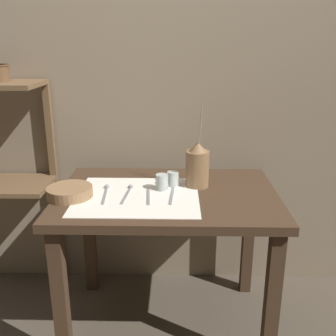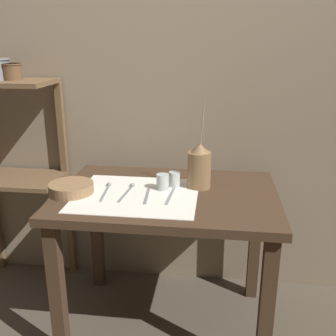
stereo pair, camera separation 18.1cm
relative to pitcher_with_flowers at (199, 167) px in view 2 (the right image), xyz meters
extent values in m
plane|color=brown|center=(-0.14, -0.08, -0.84)|extent=(12.00, 12.00, 0.00)
cube|color=gray|center=(-0.14, 0.38, 0.36)|extent=(7.00, 0.06, 2.40)
cube|color=#422D1E|center=(-0.14, -0.08, -0.12)|extent=(1.03, 0.71, 0.04)
cube|color=#422D1E|center=(-0.60, -0.38, -0.49)|extent=(0.06, 0.06, 0.70)
cube|color=#422D1E|center=(0.31, -0.38, -0.49)|extent=(0.06, 0.06, 0.70)
cube|color=#422D1E|center=(-0.60, 0.21, -0.49)|extent=(0.06, 0.06, 0.70)
cube|color=#422D1E|center=(0.31, 0.21, -0.49)|extent=(0.06, 0.06, 0.70)
cube|color=brown|center=(-1.05, 0.17, 0.37)|extent=(0.52, 0.32, 0.02)
cube|color=brown|center=(-1.05, 0.17, -0.17)|extent=(0.52, 0.32, 0.02)
cube|color=brown|center=(-0.81, 0.32, -0.23)|extent=(0.04, 0.04, 1.22)
cube|color=white|center=(-0.28, -0.14, -0.10)|extent=(0.56, 0.48, 0.00)
cylinder|color=olive|center=(0.00, 0.00, -0.01)|extent=(0.11, 0.11, 0.18)
cone|color=olive|center=(0.00, 0.00, 0.10)|extent=(0.08, 0.08, 0.04)
cylinder|color=#847056|center=(0.01, -0.01, 0.22)|extent=(0.02, 0.05, 0.21)
cylinder|color=#847056|center=(0.01, -0.01, 0.20)|extent=(0.01, 0.02, 0.17)
cylinder|color=#847056|center=(0.01, 0.01, 0.19)|extent=(0.01, 0.03, 0.13)
cylinder|color=#8E6B47|center=(-0.59, -0.16, -0.08)|extent=(0.21, 0.21, 0.05)
cylinder|color=#B7C1BC|center=(-0.17, -0.06, -0.06)|extent=(0.06, 0.06, 0.08)
cylinder|color=#B7C1BC|center=(-0.12, 0.00, -0.06)|extent=(0.06, 0.06, 0.07)
cube|color=gray|center=(-0.43, -0.14, -0.10)|extent=(0.03, 0.20, 0.00)
sphere|color=gray|center=(-0.44, -0.04, -0.10)|extent=(0.02, 0.02, 0.02)
cube|color=gray|center=(-0.33, -0.14, -0.10)|extent=(0.03, 0.20, 0.00)
sphere|color=gray|center=(-0.32, -0.04, -0.10)|extent=(0.02, 0.02, 0.02)
cube|color=gray|center=(-0.23, -0.14, -0.10)|extent=(0.03, 0.20, 0.00)
cube|color=gray|center=(-0.12, -0.14, -0.10)|extent=(0.02, 0.20, 0.00)
cylinder|color=brown|center=(-0.99, 0.17, 0.42)|extent=(0.10, 0.10, 0.09)
cylinder|color=brown|center=(-0.99, 0.17, 0.46)|extent=(0.11, 0.11, 0.01)
camera|label=1|loc=(-0.10, -1.81, 0.58)|focal=42.00mm
camera|label=2|loc=(0.08, -1.79, 0.58)|focal=42.00mm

